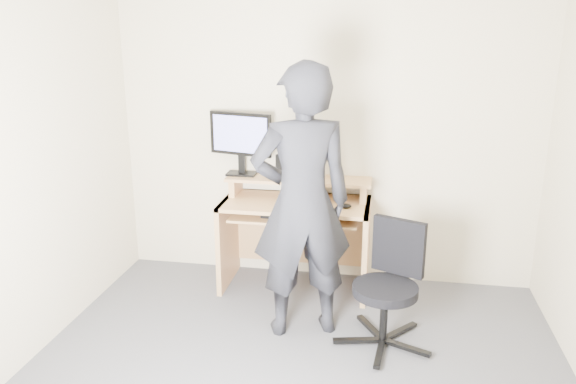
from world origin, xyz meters
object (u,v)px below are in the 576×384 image
(monitor, at_px, (241,138))
(person, at_px, (302,203))
(desk, at_px, (297,222))
(office_chair, at_px, (390,280))

(monitor, distance_m, person, 1.10)
(desk, bearing_deg, office_chair, -46.58)
(desk, distance_m, monitor, 0.84)
(desk, relative_size, office_chair, 1.43)
(office_chair, xyz_separation_m, person, (-0.62, 0.05, 0.50))
(desk, xyz_separation_m, monitor, (-0.49, 0.09, 0.68))
(office_chair, bearing_deg, monitor, 168.06)
(office_chair, bearing_deg, desk, 156.97)
(desk, xyz_separation_m, office_chair, (0.77, -0.81, -0.09))
(person, bearing_deg, desk, -98.56)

